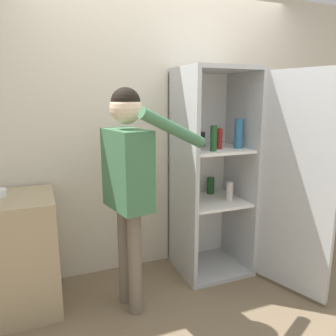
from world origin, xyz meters
name	(u,v)px	position (x,y,z in m)	size (l,w,h in m)	color
ground_plane	(211,316)	(0.00, 0.00, 0.00)	(12.00, 12.00, 0.00)	#7A664C
wall_back	(164,132)	(0.00, 0.98, 1.27)	(7.00, 0.06, 2.55)	beige
refrigerator	(228,175)	(0.44, 0.55, 0.92)	(0.87, 1.18, 1.84)	#B7BABC
person	(129,172)	(-0.51, 0.34, 1.07)	(0.70, 0.53, 1.66)	#726656
counter	(15,255)	(-1.33, 0.63, 0.44)	(0.61, 0.59, 0.89)	tan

